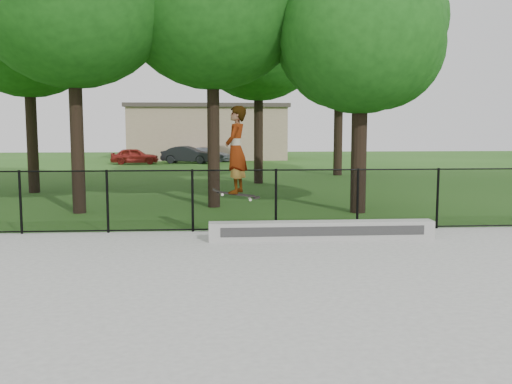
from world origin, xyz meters
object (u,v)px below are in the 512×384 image
car_b (188,155)px  skater_airborne (236,151)px  grind_ledge (322,231)px  car_c (207,154)px  car_a (135,156)px

car_b → skater_airborne: (2.34, -27.73, 1.45)m
grind_ledge → skater_airborne: 2.61m
grind_ledge → car_c: 29.74m
car_a → car_c: (4.92, 2.55, -0.03)m
car_b → skater_airborne: skater_airborne is taller
car_c → skater_airborne: size_ratio=1.62×
car_b → car_c: bearing=-20.8°
grind_ledge → car_b: bearing=98.7°
car_a → car_b: car_b is taller
grind_ledge → car_a: (-7.83, 27.04, 0.28)m
grind_ledge → skater_airborne: size_ratio=2.49×
car_a → car_b: bearing=-84.7°
grind_ledge → car_b: size_ratio=1.54×
car_c → car_b: bearing=158.4°
car_c → car_a: bearing=129.9°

